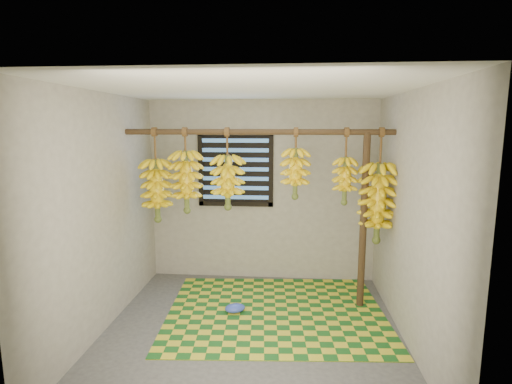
# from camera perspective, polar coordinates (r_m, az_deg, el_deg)

# --- Properties ---
(floor) EXTENTS (3.00, 3.00, 0.01)m
(floor) POSITION_cam_1_polar(r_m,az_deg,el_deg) (4.30, -0.65, -19.38)
(floor) COLOR #454545
(floor) RESTS_ON ground
(ceiling) EXTENTS (3.00, 3.00, 0.01)m
(ceiling) POSITION_cam_1_polar(r_m,az_deg,el_deg) (3.78, -0.72, 14.57)
(ceiling) COLOR silver
(ceiling) RESTS_ON wall_back
(wall_back) EXTENTS (3.00, 0.01, 2.40)m
(wall_back) POSITION_cam_1_polar(r_m,az_deg,el_deg) (5.34, 0.86, 0.08)
(wall_back) COLOR gray
(wall_back) RESTS_ON floor
(wall_left) EXTENTS (0.01, 3.00, 2.40)m
(wall_left) POSITION_cam_1_polar(r_m,az_deg,el_deg) (4.28, -21.22, -2.91)
(wall_left) COLOR gray
(wall_left) RESTS_ON floor
(wall_right) EXTENTS (0.01, 3.00, 2.40)m
(wall_right) POSITION_cam_1_polar(r_m,az_deg,el_deg) (4.01, 21.28, -3.69)
(wall_right) COLOR gray
(wall_right) RESTS_ON floor
(window) EXTENTS (1.00, 0.04, 1.00)m
(window) POSITION_cam_1_polar(r_m,az_deg,el_deg) (5.30, -2.94, 3.28)
(window) COLOR black
(window) RESTS_ON wall_back
(hanging_pole) EXTENTS (3.00, 0.06, 0.06)m
(hanging_pole) POSITION_cam_1_polar(r_m,az_deg,el_deg) (4.46, 0.16, 8.58)
(hanging_pole) COLOR #45321B
(hanging_pole) RESTS_ON wall_left
(support_post) EXTENTS (0.08, 0.08, 2.00)m
(support_post) POSITION_cam_1_polar(r_m,az_deg,el_deg) (4.65, 15.10, -4.16)
(support_post) COLOR #45321B
(support_post) RESTS_ON floor
(woven_mat) EXTENTS (2.51, 2.07, 0.01)m
(woven_mat) POSITION_cam_1_polar(r_m,az_deg,el_deg) (4.68, 2.83, -16.69)
(woven_mat) COLOR #19561C
(woven_mat) RESTS_ON floor
(plastic_bag) EXTENTS (0.27, 0.24, 0.09)m
(plastic_bag) POSITION_cam_1_polar(r_m,az_deg,el_deg) (4.64, -3.02, -16.23)
(plastic_bag) COLOR blue
(plastic_bag) RESTS_ON woven_mat
(banana_bunch_a) EXTENTS (0.34, 0.34, 1.08)m
(banana_bunch_a) POSITION_cam_1_polar(r_m,az_deg,el_deg) (4.76, -13.98, 0.23)
(banana_bunch_a) COLOR brown
(banana_bunch_a) RESTS_ON hanging_pole
(banana_bunch_b) EXTENTS (0.35, 0.35, 0.97)m
(banana_bunch_b) POSITION_cam_1_polar(r_m,az_deg,el_deg) (4.65, -9.92, 1.46)
(banana_bunch_b) COLOR brown
(banana_bunch_b) RESTS_ON hanging_pole
(banana_bunch_c) EXTENTS (0.35, 0.35, 0.92)m
(banana_bunch_c) POSITION_cam_1_polar(r_m,az_deg,el_deg) (4.55, -4.07, 1.42)
(banana_bunch_c) COLOR brown
(banana_bunch_c) RESTS_ON hanging_pole
(banana_bunch_d) EXTENTS (0.31, 0.31, 0.79)m
(banana_bunch_d) POSITION_cam_1_polar(r_m,az_deg,el_deg) (4.48, 5.64, 2.68)
(banana_bunch_d) COLOR brown
(banana_bunch_d) RESTS_ON hanging_pole
(banana_bunch_e) EXTENTS (0.42, 0.42, 1.28)m
(banana_bunch_e) POSITION_cam_1_polar(r_m,az_deg,el_deg) (4.64, 17.04, -1.54)
(banana_bunch_e) COLOR brown
(banana_bunch_e) RESTS_ON hanging_pole
(banana_bunch_f) EXTENTS (0.26, 0.26, 0.85)m
(banana_bunch_f) POSITION_cam_1_polar(r_m,az_deg,el_deg) (4.53, 12.58, 1.62)
(banana_bunch_f) COLOR brown
(banana_bunch_f) RESTS_ON hanging_pole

